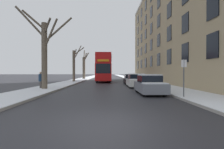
# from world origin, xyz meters

# --- Properties ---
(ground_plane) EXTENTS (320.00, 320.00, 0.00)m
(ground_plane) POSITION_xyz_m (0.00, 0.00, 0.00)
(ground_plane) COLOR #28282D
(sidewalk_left) EXTENTS (3.15, 130.00, 0.16)m
(sidewalk_left) POSITION_xyz_m (-5.85, 53.00, 0.08)
(sidewalk_left) COLOR gray
(sidewalk_left) RESTS_ON ground
(sidewalk_right) EXTENTS (3.15, 130.00, 0.16)m
(sidewalk_right) POSITION_xyz_m (5.85, 53.00, 0.08)
(sidewalk_right) COLOR gray
(sidewalk_right) RESTS_ON ground
(terrace_facade_right) EXTENTS (9.10, 39.51, 17.45)m
(terrace_facade_right) POSITION_xyz_m (11.92, 21.99, 8.73)
(terrace_facade_right) COLOR tan
(terrace_facade_right) RESTS_ON ground
(bare_tree_left_0) EXTENTS (4.60, 2.07, 7.31)m
(bare_tree_left_0) POSITION_xyz_m (-5.64, 10.48, 3.61)
(bare_tree_left_0) COLOR brown
(bare_tree_left_0) RESTS_ON ground
(bare_tree_left_1) EXTENTS (1.94, 1.87, 6.22)m
(bare_tree_left_1) POSITION_xyz_m (-5.42, 23.23, 2.92)
(bare_tree_left_1) COLOR brown
(bare_tree_left_1) RESTS_ON ground
(bare_tree_left_2) EXTENTS (1.51, 3.23, 7.03)m
(bare_tree_left_2) POSITION_xyz_m (-5.56, 35.88, 3.03)
(bare_tree_left_2) COLOR brown
(bare_tree_left_2) RESTS_ON ground
(double_decker_bus) EXTENTS (2.49, 10.43, 4.66)m
(double_decker_bus) POSITION_xyz_m (-0.64, 25.64, 2.63)
(double_decker_bus) COLOR red
(double_decker_bus) RESTS_ON ground
(parked_car_0) EXTENTS (1.74, 3.95, 1.47)m
(parked_car_0) POSITION_xyz_m (3.19, 7.66, 0.68)
(parked_car_0) COLOR slate
(parked_car_0) RESTS_ON ground
(parked_car_1) EXTENTS (1.87, 4.33, 1.49)m
(parked_car_1) POSITION_xyz_m (3.19, 13.75, 0.69)
(parked_car_1) COLOR silver
(parked_car_1) RESTS_ON ground
(parked_car_2) EXTENTS (1.68, 4.07, 1.40)m
(parked_car_2) POSITION_xyz_m (3.19, 19.03, 0.64)
(parked_car_2) COLOR black
(parked_car_2) RESTS_ON ground
(pedestrian_left_sidewalk) EXTENTS (0.37, 0.37, 1.68)m
(pedestrian_left_sidewalk) POSITION_xyz_m (-6.24, 11.14, 0.92)
(pedestrian_left_sidewalk) COLOR #4C4742
(pedestrian_left_sidewalk) RESTS_ON ground
(street_sign_post) EXTENTS (0.32, 0.07, 2.39)m
(street_sign_post) POSITION_xyz_m (4.58, 4.94, 1.38)
(street_sign_post) COLOR #4C4F54
(street_sign_post) RESTS_ON ground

